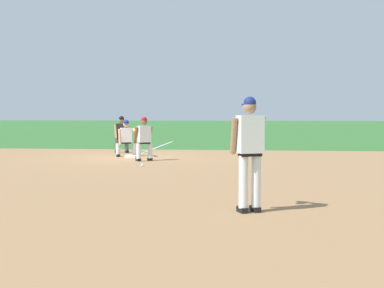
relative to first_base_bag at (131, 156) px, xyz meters
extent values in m
plane|color=#336B2D|center=(0.00, 0.00, -0.04)|extent=(160.00, 160.00, 0.00)
cube|color=#9E754C|center=(-4.97, -2.09, -0.04)|extent=(18.00, 18.00, 0.01)
cube|color=white|center=(5.19, 0.00, -0.04)|extent=(10.39, 0.10, 0.00)
cube|color=white|center=(0.00, 0.00, 0.00)|extent=(0.38, 0.38, 0.09)
sphere|color=white|center=(-2.95, -1.01, -0.01)|extent=(0.07, 0.07, 0.07)
cube|color=black|center=(-9.95, -4.06, 0.00)|extent=(0.28, 0.20, 0.09)
cylinder|color=white|center=(-9.99, -4.08, 0.46)|extent=(0.15, 0.15, 0.84)
cube|color=black|center=(-9.87, -4.26, 0.00)|extent=(0.28, 0.20, 0.09)
cylinder|color=white|center=(-9.91, -4.28, 0.46)|extent=(0.15, 0.15, 0.84)
cube|color=black|center=(-9.95, -4.18, 0.90)|extent=(0.32, 0.39, 0.06)
cube|color=white|center=(-9.95, -4.18, 1.22)|extent=(0.38, 0.46, 0.60)
sphere|color=#9E7051|center=(-9.93, -4.17, 1.65)|extent=(0.21, 0.21, 0.21)
sphere|color=navy|center=(-9.93, -4.17, 1.72)|extent=(0.20, 0.20, 0.20)
cube|color=navy|center=(-9.85, -4.14, 1.69)|extent=(0.17, 0.20, 0.02)
cylinder|color=#9E7051|center=(-9.98, -3.92, 1.19)|extent=(0.21, 0.16, 0.59)
cylinder|color=#9E7051|center=(-9.58, -4.29, 1.31)|extent=(0.52, 0.29, 0.41)
ellipsoid|color=brown|center=(-9.50, -4.26, 1.14)|extent=(0.35, 0.30, 0.34)
cube|color=black|center=(0.52, -0.02, 0.00)|extent=(0.28, 0.20, 0.09)
cylinder|color=white|center=(0.56, 0.00, 0.23)|extent=(0.15, 0.15, 0.40)
cube|color=black|center=(0.29, 0.54, 0.00)|extent=(0.28, 0.20, 0.09)
cylinder|color=white|center=(0.32, 0.55, 0.23)|extent=(0.15, 0.15, 0.40)
cube|color=black|center=(0.44, 0.28, 0.46)|extent=(0.32, 0.39, 0.06)
cube|color=white|center=(0.44, 0.28, 0.73)|extent=(0.38, 0.46, 0.52)
sphere|color=tan|center=(0.42, 0.27, 1.12)|extent=(0.21, 0.21, 0.21)
sphere|color=navy|center=(0.42, 0.27, 1.20)|extent=(0.20, 0.20, 0.20)
cube|color=navy|center=(0.34, 0.23, 1.17)|extent=(0.17, 0.20, 0.02)
cylinder|color=tan|center=(0.16, -0.12, 0.88)|extent=(0.57, 0.31, 0.24)
cylinder|color=tan|center=(0.25, 0.47, 0.67)|extent=(0.25, 0.18, 0.58)
ellipsoid|color=brown|center=(-0.04, -0.20, 0.80)|extent=(0.28, 0.27, 0.35)
cube|color=black|center=(-1.31, -0.54, 0.00)|extent=(0.28, 0.23, 0.09)
cylinder|color=white|center=(-1.35, -0.56, 0.28)|extent=(0.15, 0.15, 0.50)
cube|color=black|center=(-1.11, -0.89, 0.00)|extent=(0.28, 0.23, 0.09)
cylinder|color=white|center=(-1.15, -0.91, 0.28)|extent=(0.15, 0.15, 0.50)
cube|color=black|center=(-1.25, -0.73, 0.55)|extent=(0.34, 0.39, 0.06)
cube|color=white|center=(-1.25, -0.73, 0.85)|extent=(0.41, 0.47, 0.54)
sphere|color=brown|center=(-1.23, -0.72, 1.25)|extent=(0.21, 0.21, 0.21)
sphere|color=maroon|center=(-1.23, -0.72, 1.32)|extent=(0.20, 0.20, 0.20)
cube|color=maroon|center=(-1.15, -0.68, 1.29)|extent=(0.18, 0.20, 0.02)
cylinder|color=brown|center=(-1.25, -0.44, 0.81)|extent=(0.33, 0.24, 0.56)
cylinder|color=brown|center=(-1.00, -0.87, 0.81)|extent=(0.33, 0.24, 0.56)
cube|color=black|center=(2.12, 0.64, 0.00)|extent=(0.28, 0.20, 0.09)
cylinder|color=#515154|center=(2.16, 0.66, 0.28)|extent=(0.15, 0.15, 0.50)
cube|color=black|center=(1.96, 1.01, 0.00)|extent=(0.28, 0.20, 0.09)
cylinder|color=#515154|center=(2.00, 1.03, 0.28)|extent=(0.15, 0.15, 0.50)
cube|color=black|center=(2.08, 0.84, 0.55)|extent=(0.32, 0.39, 0.06)
cube|color=#232326|center=(2.08, 0.84, 0.85)|extent=(0.38, 0.46, 0.54)
sphere|color=#9E7051|center=(2.06, 0.83, 1.25)|extent=(0.21, 0.21, 0.21)
sphere|color=black|center=(2.06, 0.83, 1.32)|extent=(0.20, 0.20, 0.20)
cube|color=black|center=(1.98, 0.80, 1.29)|extent=(0.17, 0.20, 0.02)
cylinder|color=#9E7051|center=(2.04, 0.55, 0.81)|extent=(0.34, 0.21, 0.56)
cylinder|color=#9E7051|center=(1.85, 1.02, 0.81)|extent=(0.34, 0.21, 0.56)
camera|label=1|loc=(-18.49, -4.17, 1.57)|focal=50.00mm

